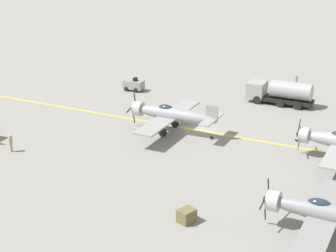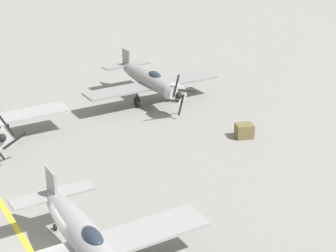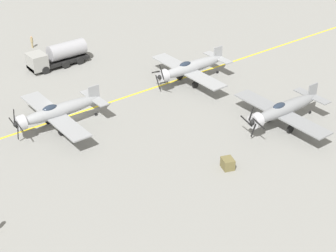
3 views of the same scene
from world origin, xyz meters
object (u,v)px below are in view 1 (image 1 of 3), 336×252
at_px(airplane_near_left, 329,213).
at_px(tow_tractor, 134,85).
at_px(ground_crew_walking, 11,142).
at_px(supply_crate_by_tanker, 187,216).
at_px(fuel_tanker, 280,92).
at_px(airplane_mid_center, 172,114).
at_px(ground_crew_inspecting, 296,81).

relative_size(airplane_near_left, tow_tractor, 4.62).
relative_size(ground_crew_walking, supply_crate_by_tanker, 1.42).
xyz_separation_m(airplane_near_left, supply_crate_by_tanker, (-2.36, 9.93, -1.49)).
height_order(fuel_tanker, tow_tractor, fuel_tanker).
relative_size(airplane_mid_center, ground_crew_walking, 6.79).
height_order(ground_crew_walking, ground_crew_inspecting, ground_crew_walking).
relative_size(tow_tractor, supply_crate_by_tanker, 2.08).
bearing_deg(airplane_near_left, ground_crew_walking, 86.07).
relative_size(airplane_mid_center, tow_tractor, 4.62).
xyz_separation_m(tow_tractor, ground_crew_inspecting, (10.87, -18.80, 0.15)).
distance_m(airplane_near_left, ground_crew_inspecting, 38.07).
height_order(fuel_tanker, ground_crew_inspecting, fuel_tanker).
bearing_deg(airplane_mid_center, ground_crew_inspecting, -23.30).
distance_m(fuel_tanker, ground_crew_inspecting, 7.92).
bearing_deg(supply_crate_by_tanker, airplane_mid_center, 29.30).
relative_size(airplane_mid_center, fuel_tanker, 1.50).
distance_m(fuel_tanker, tow_tractor, 19.01).
bearing_deg(fuel_tanker, ground_crew_walking, 143.43).
relative_size(airplane_mid_center, supply_crate_by_tanker, 9.61).
xyz_separation_m(ground_crew_walking, supply_crate_by_tanker, (-4.65, -20.91, -0.44)).
bearing_deg(ground_crew_walking, ground_crew_inspecting, -29.72).
bearing_deg(airplane_mid_center, ground_crew_walking, 130.31).
xyz_separation_m(tow_tractor, supply_crate_by_tanker, (-27.78, -20.31, -0.27)).
distance_m(tow_tractor, supply_crate_by_tanker, 34.41).
distance_m(airplane_near_left, airplane_mid_center, 23.63).
relative_size(airplane_near_left, ground_crew_inspecting, 6.99).
bearing_deg(fuel_tanker, supply_crate_by_tanker, -177.12).
bearing_deg(supply_crate_by_tanker, airplane_near_left, -76.66).
xyz_separation_m(airplane_mid_center, tow_tractor, (11.47, 11.16, -1.22)).
distance_m(airplane_mid_center, ground_crew_walking, 16.60).
height_order(airplane_mid_center, fuel_tanker, airplane_mid_center).
bearing_deg(airplane_near_left, ground_crew_inspecting, 17.80).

